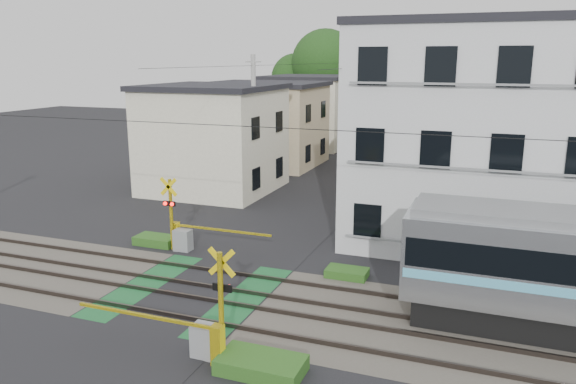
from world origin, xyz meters
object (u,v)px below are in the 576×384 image
at_px(crossing_signal_far, 181,234).
at_px(pedestrian, 398,139).
at_px(apartment_block, 476,134).
at_px(crossing_signal_near, 207,333).

height_order(crossing_signal_far, pedestrian, crossing_signal_far).
height_order(apartment_block, pedestrian, apartment_block).
bearing_deg(apartment_block, crossing_signal_far, -152.22).
relative_size(crossing_signal_far, apartment_block, 0.46).
xyz_separation_m(crossing_signal_near, pedestrian, (-1.51, 37.92, 0.07)).
distance_m(crossing_signal_near, crossing_signal_far, 8.95).
bearing_deg(pedestrian, crossing_signal_far, 95.47).
distance_m(crossing_signal_far, apartment_block, 13.14).
distance_m(crossing_signal_near, pedestrian, 37.95).
bearing_deg(pedestrian, crossing_signal_near, 104.57).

